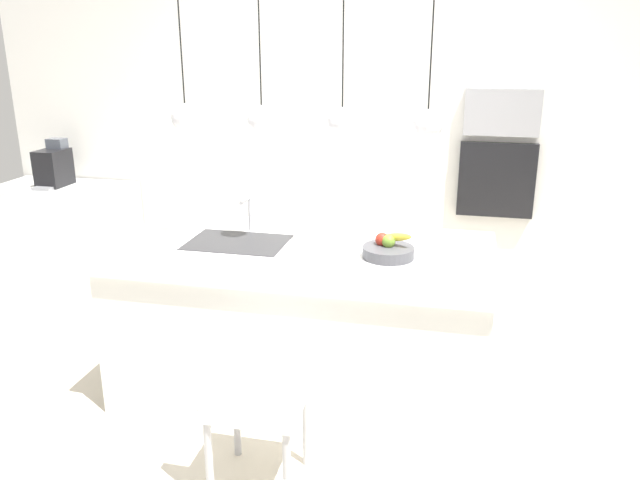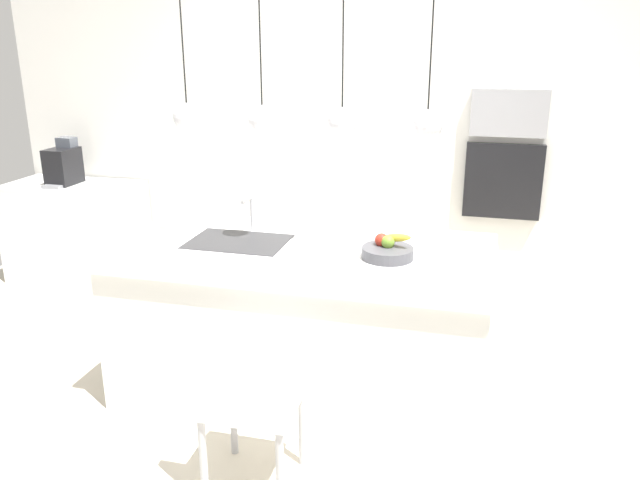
% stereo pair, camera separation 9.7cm
% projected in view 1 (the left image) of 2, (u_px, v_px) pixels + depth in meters
% --- Properties ---
extents(floor, '(6.60, 6.60, 0.00)m').
position_uv_depth(floor, '(304.00, 388.00, 3.79)').
color(floor, beige).
rests_on(floor, ground).
extents(back_wall, '(6.00, 0.10, 2.60)m').
position_uv_depth(back_wall, '(354.00, 133.00, 4.91)').
color(back_wall, silver).
rests_on(back_wall, ground).
extents(kitchen_island, '(2.11, 1.06, 0.90)m').
position_uv_depth(kitchen_island, '(303.00, 320.00, 3.65)').
color(kitchen_island, white).
rests_on(kitchen_island, ground).
extents(sink_basin, '(0.56, 0.40, 0.02)m').
position_uv_depth(sink_basin, '(237.00, 243.00, 3.59)').
color(sink_basin, '#2D2D30').
rests_on(sink_basin, kitchen_island).
extents(faucet, '(0.02, 0.17, 0.22)m').
position_uv_depth(faucet, '(249.00, 209.00, 3.74)').
color(faucet, silver).
rests_on(faucet, kitchen_island).
extents(fruit_bowl, '(0.28, 0.28, 0.15)m').
position_uv_depth(fruit_bowl, '(388.00, 249.00, 3.34)').
color(fruit_bowl, '#4C4C51').
rests_on(fruit_bowl, kitchen_island).
extents(side_counter, '(1.10, 0.60, 0.84)m').
position_uv_depth(side_counter, '(68.00, 234.00, 5.35)').
color(side_counter, white).
rests_on(side_counter, ground).
extents(coffee_machine, '(0.20, 0.35, 0.38)m').
position_uv_depth(coffee_machine, '(54.00, 166.00, 5.18)').
color(coffee_machine, black).
rests_on(coffee_machine, side_counter).
extents(microwave, '(0.54, 0.08, 0.34)m').
position_uv_depth(microwave, '(502.00, 112.00, 4.56)').
color(microwave, '#9E9EA3').
rests_on(microwave, back_wall).
extents(oven, '(0.56, 0.08, 0.56)m').
position_uv_depth(oven, '(496.00, 180.00, 4.71)').
color(oven, black).
rests_on(oven, back_wall).
extents(chair_near, '(0.42, 0.42, 0.91)m').
position_uv_depth(chair_near, '(254.00, 395.00, 2.77)').
color(chair_near, white).
rests_on(chair_near, ground).
extents(pendant_light_left, '(0.15, 0.15, 0.75)m').
position_uv_depth(pendant_light_left, '(185.00, 117.00, 3.43)').
color(pendant_light_left, silver).
extents(pendant_light_center_left, '(0.15, 0.15, 0.75)m').
position_uv_depth(pendant_light_center_left, '(262.00, 119.00, 3.34)').
color(pendant_light_center_left, silver).
extents(pendant_light_center_right, '(0.15, 0.15, 0.75)m').
position_uv_depth(pendant_light_center_right, '(342.00, 121.00, 3.24)').
color(pendant_light_center_right, silver).
extents(pendant_light_right, '(0.15, 0.15, 0.75)m').
position_uv_depth(pendant_light_right, '(428.00, 124.00, 3.15)').
color(pendant_light_right, silver).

